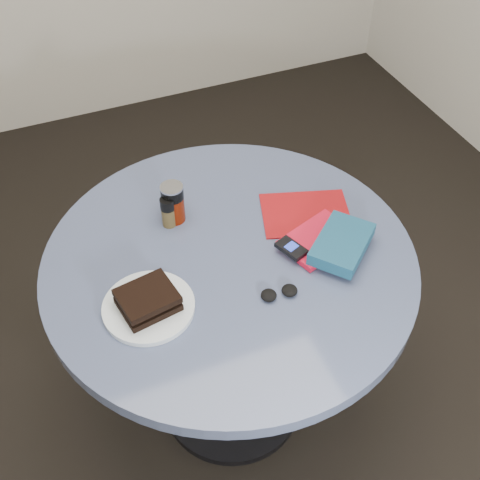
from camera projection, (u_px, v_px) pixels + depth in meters
name	position (u px, v px, depth m)	size (l,w,h in m)	color
ground	(232.00, 400.00, 2.13)	(4.00, 4.00, 0.00)	black
table	(230.00, 295.00, 1.72)	(1.00, 1.00, 0.75)	black
plate	(149.00, 307.00, 1.47)	(0.23, 0.23, 0.01)	silver
sandwich	(148.00, 300.00, 1.45)	(0.15, 0.13, 0.05)	black
soda_can	(173.00, 203.00, 1.66)	(0.06, 0.06, 0.12)	#6A1805
pepper_grinder	(168.00, 212.00, 1.65)	(0.04, 0.04, 0.09)	#473B1E
magazine	(306.00, 213.00, 1.72)	(0.25, 0.19, 0.00)	maroon
red_book	(318.00, 239.00, 1.63)	(0.20, 0.13, 0.02)	#B90E28
novel	(342.00, 244.00, 1.58)	(0.19, 0.12, 0.04)	navy
mp3_player	(291.00, 248.00, 1.58)	(0.07, 0.09, 0.01)	black
headphones	(279.00, 293.00, 1.50)	(0.10, 0.05, 0.02)	black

